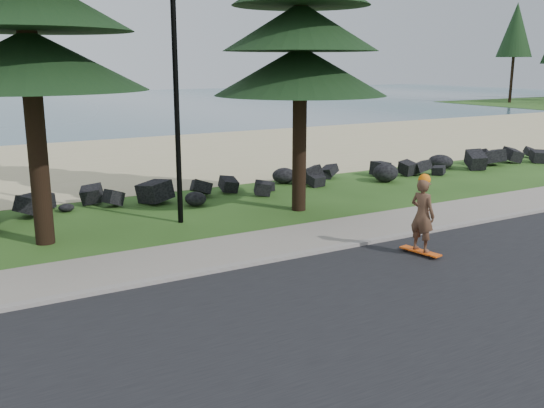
% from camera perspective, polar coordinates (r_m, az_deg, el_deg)
% --- Properties ---
extents(ground, '(160.00, 160.00, 0.00)m').
position_cam_1_polar(ground, '(13.64, -3.62, -4.73)').
color(ground, '#254615').
rests_on(ground, ground).
extents(road, '(160.00, 7.00, 0.02)m').
position_cam_1_polar(road, '(10.07, 8.10, -11.50)').
color(road, black).
rests_on(road, ground).
extents(kerb, '(160.00, 0.20, 0.10)m').
position_cam_1_polar(kerb, '(12.86, -1.83, -5.60)').
color(kerb, gray).
rests_on(kerb, ground).
extents(sidewalk, '(160.00, 2.00, 0.08)m').
position_cam_1_polar(sidewalk, '(13.80, -3.99, -4.35)').
color(sidewalk, gray).
rests_on(sidewalk, ground).
extents(beach_sand, '(160.00, 15.00, 0.01)m').
position_cam_1_polar(beach_sand, '(27.09, -17.42, 3.71)').
color(beach_sand, tan).
rests_on(beach_sand, ground).
extents(seawall_boulders, '(60.00, 2.40, 1.10)m').
position_cam_1_polar(seawall_boulders, '(18.65, -11.30, -0.05)').
color(seawall_boulders, black).
rests_on(seawall_boulders, ground).
extents(lamp_post, '(0.25, 0.14, 8.14)m').
position_cam_1_polar(lamp_post, '(15.91, -9.10, 12.84)').
color(lamp_post, black).
rests_on(lamp_post, ground).
extents(skateboarder, '(0.49, 1.01, 1.83)m').
position_cam_1_polar(skateboarder, '(13.67, 13.97, -1.04)').
color(skateboarder, '#F3540E').
rests_on(skateboarder, ground).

